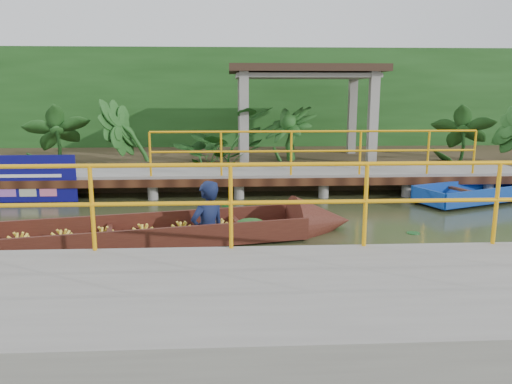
{
  "coord_description": "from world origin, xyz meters",
  "views": [
    {
      "loc": [
        0.79,
        -8.74,
        2.49
      ],
      "look_at": [
        1.28,
        0.5,
        0.6
      ],
      "focal_mm": 35.0,
      "sensor_mm": 36.0,
      "label": 1
    }
  ],
  "objects": [
    {
      "name": "ground",
      "position": [
        0.0,
        0.0,
        0.0
      ],
      "size": [
        80.0,
        80.0,
        0.0
      ],
      "primitive_type": "plane",
      "color": "#2B3018",
      "rests_on": "ground"
    },
    {
      "name": "land_strip",
      "position": [
        0.0,
        7.5,
        0.23
      ],
      "size": [
        30.0,
        8.0,
        0.45
      ],
      "primitive_type": "cube",
      "color": "#312818",
      "rests_on": "ground"
    },
    {
      "name": "far_dock",
      "position": [
        0.02,
        3.43,
        0.48
      ],
      "size": [
        16.0,
        2.06,
        1.66
      ],
      "color": "gray",
      "rests_on": "ground"
    },
    {
      "name": "near_dock",
      "position": [
        1.0,
        -4.2,
        0.3
      ],
      "size": [
        18.0,
        2.4,
        1.73
      ],
      "color": "gray",
      "rests_on": "ground"
    },
    {
      "name": "pavilion",
      "position": [
        3.0,
        6.3,
        2.82
      ],
      "size": [
        4.4,
        3.0,
        3.0
      ],
      "color": "gray",
      "rests_on": "ground"
    },
    {
      "name": "foliage_backdrop",
      "position": [
        0.0,
        10.0,
        2.0
      ],
      "size": [
        30.0,
        0.8,
        4.0
      ],
      "primitive_type": "cube",
      "color": "#1A4416",
      "rests_on": "ground"
    },
    {
      "name": "vendor_boat",
      "position": [
        -1.88,
        -1.01,
        0.25
      ],
      "size": [
        10.61,
        3.22,
        2.29
      ],
      "rotation": [
        0.0,
        0.0,
        0.21
      ],
      "color": "#39150F",
      "rests_on": "ground"
    },
    {
      "name": "moored_blue_boat",
      "position": [
        7.43,
        2.46,
        0.16
      ],
      "size": [
        3.94,
        2.32,
        0.92
      ],
      "rotation": [
        0.0,
        0.0,
        0.38
      ],
      "color": "navy",
      "rests_on": "ground"
    },
    {
      "name": "tropical_plants",
      "position": [
        2.25,
        5.3,
        1.27
      ],
      "size": [
        14.31,
        1.31,
        1.64
      ],
      "color": "#1A4416",
      "rests_on": "ground"
    }
  ]
}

